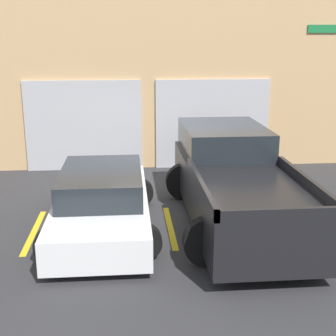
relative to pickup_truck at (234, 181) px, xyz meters
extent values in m
plane|color=#2D2D30|center=(-1.35, 1.28, -0.85)|extent=(28.00, 28.00, 0.00)
cube|color=tan|center=(-1.35, 4.58, 1.80)|extent=(17.23, 0.60, 5.31)
cube|color=#ADADB2|center=(-3.39, 4.24, 0.43)|extent=(3.29, 0.08, 2.55)
cube|color=#ADADB2|center=(0.30, 4.24, 0.43)|extent=(3.29, 0.08, 2.55)
cube|color=#197238|center=(3.39, 4.25, 3.08)|extent=(0.90, 0.03, 0.22)
cube|color=black|center=(0.00, -0.28, -0.14)|extent=(1.95, 5.44, 0.94)
cube|color=#1E2328|center=(0.00, 1.21, 0.63)|extent=(1.79, 2.45, 0.60)
cube|color=black|center=(-0.94, -1.51, 0.42)|extent=(0.08, 2.99, 0.18)
cube|color=black|center=(0.94, -1.51, 0.42)|extent=(0.08, 2.99, 0.18)
cube|color=black|center=(0.00, -2.96, 0.42)|extent=(1.95, 0.08, 0.18)
cylinder|color=black|center=(-0.87, 1.40, -0.42)|extent=(0.86, 0.22, 0.86)
cylinder|color=black|center=(0.87, 1.40, -0.42)|extent=(0.86, 0.22, 0.86)
cylinder|color=black|center=(-0.87, -1.97, -0.42)|extent=(0.86, 0.22, 0.86)
cylinder|color=black|center=(0.87, -1.97, -0.42)|extent=(0.86, 0.22, 0.86)
cube|color=white|center=(-2.70, -0.28, -0.43)|extent=(1.77, 4.32, 0.57)
cube|color=#1E2328|center=(-2.70, -0.17, 0.11)|extent=(1.56, 2.38, 0.50)
cylinder|color=black|center=(-3.47, 1.06, -0.54)|extent=(0.62, 0.22, 0.62)
cylinder|color=black|center=(-1.92, 1.06, -0.54)|extent=(0.62, 0.22, 0.62)
cylinder|color=black|center=(-3.47, -1.62, -0.54)|extent=(0.62, 0.22, 0.62)
cylinder|color=black|center=(-1.92, -1.62, -0.54)|extent=(0.62, 0.22, 0.62)
cube|color=gold|center=(-4.04, -0.28, -0.85)|extent=(0.12, 2.20, 0.01)
cube|color=gold|center=(-1.35, -0.28, -0.85)|extent=(0.12, 2.20, 0.01)
cube|color=gold|center=(1.35, -0.28, -0.85)|extent=(0.12, 2.20, 0.01)
camera|label=1|loc=(-2.16, -9.01, 2.83)|focal=50.00mm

